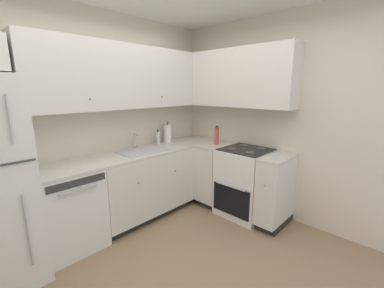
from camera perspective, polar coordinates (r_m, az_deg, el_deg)
ground_plane at (r=2.59m, az=-1.67°, el=-28.84°), size 3.42×3.07×0.02m
wall_back at (r=3.27m, az=-21.51°, el=4.92°), size 3.52×0.05×2.63m
wall_right at (r=3.41m, az=19.54°, el=5.37°), size 0.05×3.17×2.63m
dishwasher at (r=3.03m, az=-26.63°, el=-13.46°), size 0.60×0.63×0.88m
lower_cabinets_back at (r=3.43m, az=-11.12°, el=-9.17°), size 1.33×0.62×0.88m
countertop_back at (r=3.28m, az=-11.46°, el=-1.84°), size 2.54×0.60×0.03m
lower_cabinets_right at (r=3.51m, az=10.95°, el=-8.65°), size 0.62×1.25×0.88m
countertop_right at (r=3.37m, az=11.25°, el=-1.46°), size 0.60×1.25×0.03m
oven_range at (r=3.47m, az=12.23°, el=-8.54°), size 0.68×0.62×1.06m
upper_cabinets_back at (r=3.21m, az=-16.13°, el=14.77°), size 2.22×0.34×0.76m
upper_cabinets_right at (r=3.54m, az=9.21°, el=14.87°), size 0.32×1.80×0.76m
sink at (r=3.27m, az=-11.04°, el=-2.29°), size 0.64×0.40×0.10m
faucet at (r=3.40m, az=-13.11°, el=1.04°), size 0.07×0.16×0.21m
soap_bottle at (r=3.63m, az=-7.93°, el=1.51°), size 0.06×0.06×0.21m
paper_towel_roll at (r=3.72m, az=-5.71°, el=2.45°), size 0.11×0.11×0.33m
oil_bottle at (r=3.57m, az=5.78°, el=1.93°), size 0.07×0.07×0.27m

